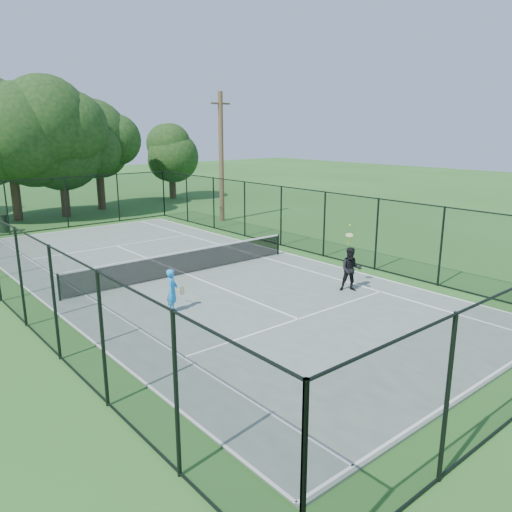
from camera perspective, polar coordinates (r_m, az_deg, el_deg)
ground at (r=20.22m, az=-7.99°, el=-2.20°), size 120.00×120.00×0.00m
tennis_court at (r=20.21m, az=-7.99°, el=-2.12°), size 11.00×24.00×0.06m
tennis_net at (r=20.06m, az=-8.05°, el=-0.62°), size 10.08×0.08×0.95m
fence at (r=19.85m, az=-8.14°, el=1.95°), size 13.10×26.10×3.00m
tree_near_left at (r=35.14m, az=-26.44°, el=12.49°), size 6.81×6.81×8.88m
tree_near_mid at (r=35.42m, az=-21.48°, el=11.74°), size 5.84×5.84×7.63m
tree_near_right at (r=38.01m, az=-17.69°, el=12.27°), size 5.44×5.44×7.51m
tree_far_right at (r=42.93m, az=-9.65°, el=11.21°), size 4.29×4.29×5.68m
trash_bin_right at (r=31.63m, az=-26.86°, el=3.35°), size 0.58×0.58×1.03m
utility_pole at (r=31.60m, az=-4.00°, el=11.23°), size 1.40×0.30×7.90m
player_blue at (r=15.98m, az=-9.53°, el=-3.91°), size 0.88×0.59×1.39m
player_black at (r=18.06m, az=10.80°, el=-1.50°), size 1.10×1.13×2.27m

